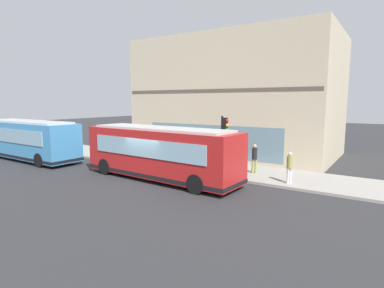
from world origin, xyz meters
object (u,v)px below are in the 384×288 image
pedestrian_by_light_pole (214,151)px  pedestrian_near_hydrant (254,156)px  fire_hydrant (228,161)px  pedestrian_near_building_entrance (143,143)px  city_bus_nearside (160,153)px  pedestrian_walking_along_curb (290,165)px  city_bus_far_down_street (29,140)px  traffic_light_near_corner (224,134)px

pedestrian_by_light_pole → pedestrian_near_hydrant: size_ratio=0.89×
fire_hydrant → pedestrian_near_hydrant: pedestrian_near_hydrant is taller
fire_hydrant → pedestrian_near_building_entrance: (-0.04, 7.78, 0.64)m
city_bus_nearside → pedestrian_near_building_entrance: city_bus_nearside is taller
pedestrian_walking_along_curb → city_bus_nearside: bearing=111.0°
city_bus_far_down_street → traffic_light_near_corner: (3.45, -15.33, 1.07)m
city_bus_far_down_street → pedestrian_walking_along_curb: bearing=-79.9°
pedestrian_by_light_pole → traffic_light_near_corner: bearing=-140.7°
city_bus_nearside → fire_hydrant: size_ratio=13.73×
fire_hydrant → pedestrian_near_hydrant: 2.63m
traffic_light_near_corner → pedestrian_near_hydrant: traffic_light_near_corner is taller
city_bus_far_down_street → pedestrian_by_light_pole: city_bus_far_down_street is taller
pedestrian_walking_along_curb → traffic_light_near_corner: bearing=89.9°
fire_hydrant → pedestrian_by_light_pole: pedestrian_by_light_pole is taller
pedestrian_near_hydrant → city_bus_far_down_street: bearing=105.7°
city_bus_nearside → pedestrian_near_hydrant: size_ratio=5.64×
pedestrian_walking_along_curb → pedestrian_by_light_pole: bearing=66.9°
city_bus_nearside → pedestrian_by_light_pole: bearing=-7.6°
pedestrian_by_light_pole → pedestrian_near_hydrant: pedestrian_near_hydrant is taller
pedestrian_walking_along_curb → pedestrian_near_hydrant: pedestrian_near_hydrant is taller
pedestrian_near_building_entrance → traffic_light_near_corner: bearing=-104.7°
city_bus_far_down_street → pedestrian_near_building_entrance: 8.82m
city_bus_far_down_street → pedestrian_near_hydrant: 17.45m
fire_hydrant → pedestrian_near_building_entrance: pedestrian_near_building_entrance is taller
city_bus_nearside → pedestrian_near_building_entrance: bearing=49.9°
pedestrian_near_building_entrance → pedestrian_walking_along_curb: bearing=-100.2°
traffic_light_near_corner → pedestrian_near_hydrant: (1.27, -1.47, -1.42)m
pedestrian_near_building_entrance → fire_hydrant: bearing=-89.7°
traffic_light_near_corner → pedestrian_walking_along_curb: (-0.01, -3.98, -1.48)m
city_bus_nearside → pedestrian_walking_along_curb: 7.29m
city_bus_nearside → fire_hydrant: 5.41m
city_bus_far_down_street → fire_hydrant: bearing=-68.3°
city_bus_far_down_street → pedestrian_walking_along_curb: city_bus_far_down_street is taller
city_bus_far_down_street → fire_hydrant: size_ratio=13.60×
city_bus_far_down_street → traffic_light_near_corner: size_ratio=2.84×
traffic_light_near_corner → fire_hydrant: bearing=20.1°
city_bus_nearside → pedestrian_by_light_pole: (5.21, -0.69, -0.48)m
city_bus_far_down_street → pedestrian_near_building_entrance: (5.72, -6.70, -0.40)m
traffic_light_near_corner → pedestrian_near_building_entrance: bearing=75.3°
city_bus_nearside → traffic_light_near_corner: traffic_light_near_corner is taller
fire_hydrant → pedestrian_near_hydrant: (-1.04, -2.32, 0.68)m
fire_hydrant → pedestrian_walking_along_curb: size_ratio=0.43×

